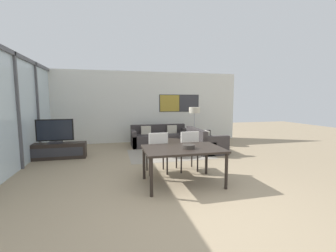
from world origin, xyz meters
The scene contains 14 objects.
ground_plane centered at (0.00, 0.00, 0.00)m, with size 24.00×24.00×0.00m, color #9E896B.
wall_back centered at (0.04, 5.88, 1.40)m, with size 7.92×0.09×2.80m.
window_wall_left centered at (-3.45, 2.94, 1.53)m, with size 0.07×5.88×2.80m.
area_rug centered at (0.44, 3.53, 0.00)m, with size 2.49×1.77×0.01m.
tv_console centered at (-2.84, 3.78, 0.23)m, with size 1.63×0.42×0.45m.
television centered at (-2.84, 3.78, 0.79)m, with size 0.99×0.20×0.69m.
sofa_main centered at (0.44, 4.98, 0.26)m, with size 2.09×0.87×0.75m.
sofa_side centered at (1.68, 3.68, 0.26)m, with size 0.87×1.51×0.75m.
coffee_table centered at (0.44, 3.53, 0.31)m, with size 1.04×1.04×0.42m.
dining_table centered at (0.09, 1.05, 0.66)m, with size 1.55×1.04×0.73m.
dining_chair_left centered at (-0.28, 1.77, 0.53)m, with size 0.46×0.46×0.96m.
dining_chair_centre centered at (0.46, 1.79, 0.53)m, with size 0.46×0.46×0.96m.
fruit_bowl centered at (0.18, 0.96, 0.78)m, with size 0.25×0.25×0.08m.
floor_lamp centered at (1.78, 4.90, 1.22)m, with size 0.42×0.42×1.41m.
Camera 1 is at (-1.25, -3.12, 1.67)m, focal length 24.00 mm.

